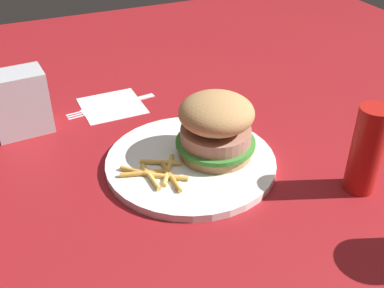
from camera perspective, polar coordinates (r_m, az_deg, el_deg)
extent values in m
plane|color=maroon|center=(0.73, 1.95, -2.06)|extent=(1.60, 1.60, 0.00)
cylinder|color=white|center=(0.72, 0.00, -2.41)|extent=(0.26, 0.26, 0.01)
cylinder|color=tan|center=(0.73, 2.88, -0.62)|extent=(0.11, 0.11, 0.02)
cylinder|color=#387F2D|center=(0.72, 2.91, 0.13)|extent=(0.12, 0.12, 0.01)
cylinder|color=tan|center=(0.71, 2.94, 1.10)|extent=(0.11, 0.11, 0.02)
ellipsoid|color=tan|center=(0.69, 3.03, 3.74)|extent=(0.11, 0.11, 0.05)
cylinder|color=#E5B251|center=(0.68, -5.05, -3.97)|extent=(0.06, 0.01, 0.01)
cylinder|color=#E5B251|center=(0.68, -2.78, -3.96)|extent=(0.04, 0.05, 0.01)
cylinder|color=gold|center=(0.68, -5.98, -3.52)|extent=(0.02, 0.07, 0.01)
cylinder|color=gold|center=(0.68, -2.58, -3.93)|extent=(0.07, 0.01, 0.01)
cylinder|color=gold|center=(0.69, -6.93, -3.27)|extent=(0.04, 0.04, 0.01)
cylinder|color=#E5B251|center=(0.69, -2.89, -3.14)|extent=(0.07, 0.04, 0.01)
cylinder|color=#E5B251|center=(0.70, -3.87, -2.23)|extent=(0.03, 0.06, 0.01)
cube|color=white|center=(0.90, -9.65, 4.62)|extent=(0.11, 0.11, 0.00)
cube|color=silver|center=(0.91, -7.82, 5.26)|extent=(0.03, 0.11, 0.00)
cube|color=silver|center=(0.88, -12.12, 4.08)|extent=(0.03, 0.04, 0.00)
cylinder|color=silver|center=(0.88, -14.20, 3.76)|extent=(0.01, 0.03, 0.00)
cylinder|color=silver|center=(0.88, -14.04, 3.54)|extent=(0.01, 0.03, 0.00)
cylinder|color=silver|center=(0.87, -13.87, 3.32)|extent=(0.01, 0.03, 0.00)
cube|color=#B7BABF|center=(0.83, -20.14, 4.70)|extent=(0.07, 0.09, 0.11)
cylinder|color=#B21914|center=(0.68, 20.40, -0.69)|extent=(0.04, 0.04, 0.13)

